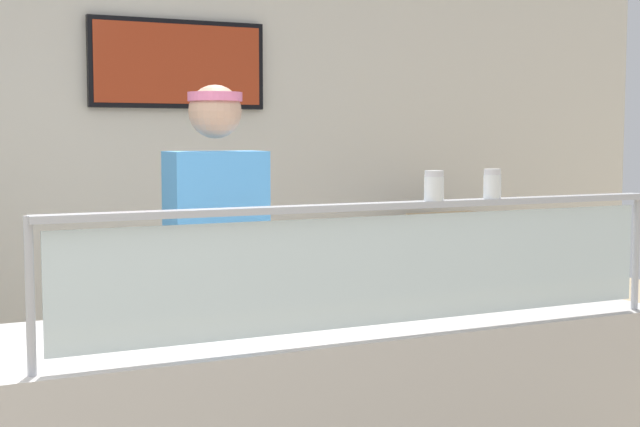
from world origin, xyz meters
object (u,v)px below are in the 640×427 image
at_px(pizza_box_stack, 459,230).
at_px(pizza_server, 314,303).
at_px(pizza_tray, 310,309).
at_px(parmesan_shaker, 434,188).
at_px(pepper_flake_shaker, 492,186).
at_px(worker_figure, 218,275).

bearing_deg(pizza_box_stack, pizza_server, -136.84).
bearing_deg(pizza_tray, parmesan_shaker, -61.93).
distance_m(pizza_tray, pizza_server, 0.03).
bearing_deg(pizza_box_stack, pepper_flake_shaker, -122.07).
bearing_deg(parmesan_shaker, pizza_box_stack, 53.58).
relative_size(parmesan_shaker, pepper_flake_shaker, 0.98).
bearing_deg(pizza_box_stack, pizza_tray, -137.27).
height_order(pepper_flake_shaker, worker_figure, worker_figure).
bearing_deg(worker_figure, pizza_server, -78.70).
xyz_separation_m(parmesan_shaker, pepper_flake_shaker, (0.22, -0.00, 0.00)).
bearing_deg(pepper_flake_shaker, parmesan_shaker, 180.00).
distance_m(pizza_tray, worker_figure, 0.62).
relative_size(pizza_server, pepper_flake_shaker, 2.95).
relative_size(worker_figure, pizza_box_stack, 3.57).
bearing_deg(pepper_flake_shaker, pizza_tray, 136.52).
xyz_separation_m(pizza_tray, worker_figure, (-0.12, 0.60, 0.04)).
xyz_separation_m(pizza_server, pepper_flake_shaker, (0.44, -0.40, 0.41)).
xyz_separation_m(pepper_flake_shaker, pizza_box_stack, (1.24, 1.98, -0.39)).
height_order(pizza_server, pizza_box_stack, pizza_box_stack).
relative_size(pizza_tray, parmesan_shaker, 4.86).
bearing_deg(pizza_tray, worker_figure, 101.31).
bearing_deg(pizza_server, worker_figure, 116.66).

